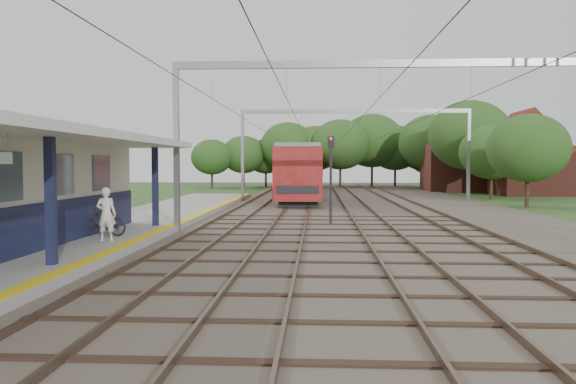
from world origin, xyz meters
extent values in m
plane|color=#2D4C1E|center=(0.00, 0.00, 0.00)|extent=(160.00, 160.00, 0.00)
cube|color=#473D33|center=(4.00, 30.00, 0.05)|extent=(18.00, 90.00, 0.10)
cube|color=gray|center=(-7.50, 14.00, 0.17)|extent=(5.00, 52.00, 0.35)
cube|color=yellow|center=(-5.25, 14.00, 0.35)|extent=(0.45, 52.00, 0.01)
cube|color=#111637|center=(-7.28, 7.00, 1.05)|extent=(0.06, 18.00, 1.40)
cube|color=slate|center=(-7.27, 7.00, 2.55)|extent=(0.05, 16.00, 1.30)
cube|color=#111637|center=(-5.90, 6.00, 1.95)|extent=(0.22, 0.22, 3.20)
cube|color=#111637|center=(-5.90, 15.00, 1.95)|extent=(0.22, 0.22, 3.20)
cube|color=white|center=(-6.00, 4.00, 3.00)|extent=(0.06, 0.85, 0.26)
cube|color=brown|center=(-4.22, 30.00, 0.17)|extent=(0.07, 88.00, 0.15)
cube|color=brown|center=(-2.78, 30.00, 0.17)|extent=(0.07, 88.00, 0.15)
cube|color=brown|center=(-1.22, 30.00, 0.17)|extent=(0.07, 88.00, 0.15)
cube|color=brown|center=(0.22, 30.00, 0.17)|extent=(0.07, 88.00, 0.15)
cube|color=brown|center=(2.48, 30.00, 0.17)|extent=(0.07, 88.00, 0.15)
cube|color=brown|center=(3.92, 30.00, 0.17)|extent=(0.07, 88.00, 0.15)
cube|color=brown|center=(6.08, 30.00, 0.17)|extent=(0.07, 88.00, 0.15)
cube|color=brown|center=(7.52, 30.00, 0.17)|extent=(0.07, 88.00, 0.15)
cube|color=gray|center=(-5.00, 15.00, 3.50)|extent=(0.22, 0.22, 7.00)
cube|color=gray|center=(3.50, 15.00, 6.85)|extent=(17.00, 0.20, 0.30)
cube|color=gray|center=(-5.00, 35.00, 3.50)|extent=(0.22, 0.22, 7.00)
cube|color=gray|center=(12.00, 35.00, 3.50)|extent=(0.22, 0.22, 7.00)
cube|color=gray|center=(3.50, 35.00, 6.85)|extent=(17.00, 0.20, 0.30)
cylinder|color=black|center=(-3.50, 30.00, 5.50)|extent=(0.02, 88.00, 0.02)
cylinder|color=black|center=(-0.50, 30.00, 5.50)|extent=(0.02, 88.00, 0.02)
cylinder|color=black|center=(3.20, 30.00, 5.50)|extent=(0.02, 88.00, 0.02)
cylinder|color=black|center=(6.80, 30.00, 5.50)|extent=(0.02, 88.00, 0.02)
cylinder|color=#382619|center=(-10.00, 61.00, 1.44)|extent=(0.28, 0.28, 2.88)
ellipsoid|color=#1E4518|center=(-10.00, 61.00, 4.96)|extent=(6.72, 6.72, 5.76)
cylinder|color=#382619|center=(-4.00, 63.00, 1.26)|extent=(0.28, 0.28, 2.52)
ellipsoid|color=#1E4518|center=(-4.00, 63.00, 4.34)|extent=(5.88, 5.88, 5.04)
cylinder|color=#382619|center=(2.00, 60.00, 1.62)|extent=(0.28, 0.28, 3.24)
ellipsoid|color=#1E4518|center=(2.00, 60.00, 5.58)|extent=(7.56, 7.56, 6.48)
cylinder|color=#382619|center=(8.00, 62.00, 1.35)|extent=(0.28, 0.28, 2.70)
ellipsoid|color=#1E4518|center=(8.00, 62.00, 4.65)|extent=(6.30, 6.30, 5.40)
cylinder|color=#382619|center=(14.50, 38.00, 1.26)|extent=(0.28, 0.28, 2.52)
ellipsoid|color=#1E4518|center=(14.50, 38.00, 4.34)|extent=(5.88, 5.88, 5.04)
cylinder|color=#382619|center=(15.00, 54.00, 1.44)|extent=(0.28, 0.28, 2.88)
ellipsoid|color=#1E4518|center=(15.00, 54.00, 4.96)|extent=(6.72, 6.72, 5.76)
cube|color=brown|center=(21.00, 46.00, 2.25)|extent=(7.00, 6.00, 4.50)
cube|color=maroon|center=(21.00, 46.00, 5.40)|extent=(4.99, 6.12, 4.99)
cube|color=brown|center=(16.00, 52.00, 2.50)|extent=(8.00, 6.00, 5.00)
cube|color=maroon|center=(16.00, 52.00, 5.90)|extent=(5.52, 6.12, 5.52)
imported|color=silver|center=(-6.16, 10.32, 1.24)|extent=(0.66, 0.44, 1.77)
imported|color=black|center=(-6.74, 11.54, 0.86)|extent=(1.74, 0.66, 1.02)
cube|color=black|center=(-0.50, 36.45, 0.32)|extent=(2.48, 17.71, 0.44)
cube|color=maroon|center=(-0.50, 36.45, 2.25)|extent=(3.10, 19.25, 3.40)
cube|color=black|center=(-0.50, 36.45, 2.61)|extent=(3.14, 17.71, 0.96)
cube|color=slate|center=(-0.50, 36.45, 4.07)|extent=(2.85, 19.25, 0.28)
cube|color=black|center=(-0.50, 56.29, 0.32)|extent=(2.48, 17.71, 0.44)
cube|color=maroon|center=(-0.50, 56.29, 2.25)|extent=(3.10, 19.25, 3.40)
cube|color=black|center=(-0.50, 56.29, 2.61)|extent=(3.14, 17.71, 0.96)
cube|color=slate|center=(-0.50, 56.29, 4.07)|extent=(2.85, 19.25, 0.28)
cylinder|color=black|center=(1.35, 18.13, 1.89)|extent=(0.14, 0.14, 3.78)
cube|color=black|center=(1.35, 18.13, 3.88)|extent=(0.31, 0.21, 0.52)
sphere|color=red|center=(1.35, 18.03, 4.03)|extent=(0.13, 0.13, 0.13)
camera|label=1|loc=(0.77, -7.63, 2.87)|focal=35.00mm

